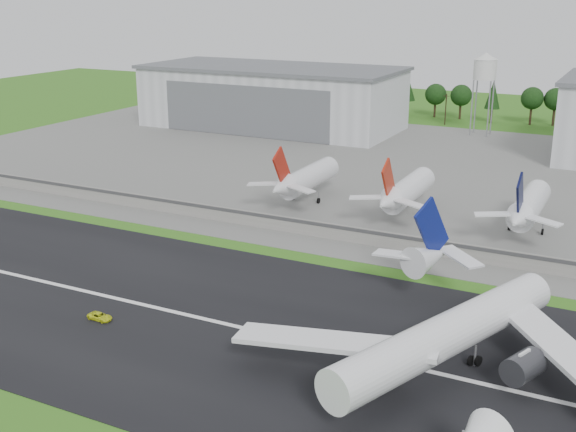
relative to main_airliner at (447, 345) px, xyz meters
The scene contains 14 objects.
ground 31.03m from the main_airliner, 161.75° to the right, with size 600.00×600.00×0.00m, color #266217.
runway 29.50m from the main_airliner, behind, with size 320.00×60.00×0.10m, color black.
runway_centerline 29.49m from the main_airliner, behind, with size 220.00×1.00×0.02m, color white.
apron 114.28m from the main_airliner, 104.76° to the left, with size 320.00×150.00×0.10m, color slate.
blast_fence 54.01m from the main_airliner, 122.66° to the left, with size 240.00×0.61×3.50m.
hangar_west 189.93m from the main_airliner, 125.08° to the left, with size 97.00×44.00×23.20m.
water_tower 179.77m from the main_airliner, 101.00° to the left, with size 8.40×8.40×29.40m.
utility_poles 192.68m from the main_airliner, 98.69° to the left, with size 230.00×3.00×12.00m, color black, non-canonical shape.
treeline 207.52m from the main_airliner, 98.06° to the left, with size 320.00×16.00×22.00m, color black, non-canonical shape.
main_airliner is the anchor object (origin of this frame).
ground_vehicle 54.57m from the main_airliner, behind, with size 1.93×4.19×1.16m, color yellow.
parked_jet_red_a 85.72m from the main_airliner, 128.62° to the left, with size 7.36×31.29×16.68m.
parked_jet_red_b 72.53m from the main_airliner, 112.57° to the left, with size 7.36×31.29×16.68m.
parked_jet_navy 66.98m from the main_airliner, 90.44° to the left, with size 7.36×31.29×16.66m.
Camera 1 is at (49.33, -78.00, 50.53)m, focal length 45.00 mm.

